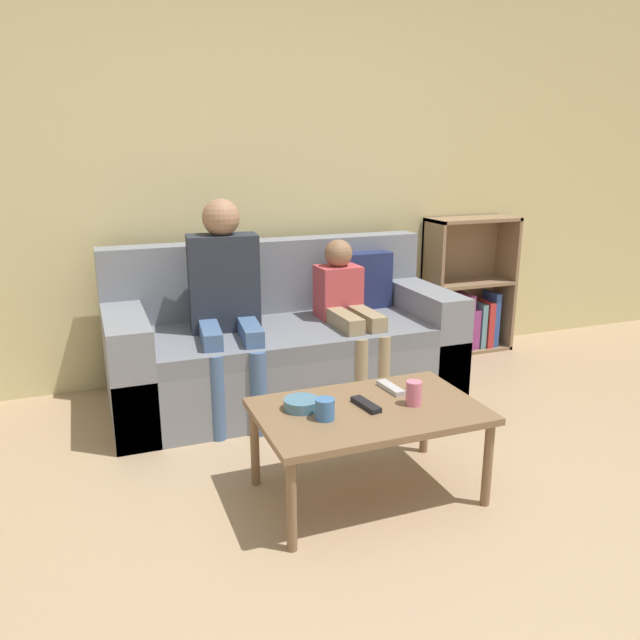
% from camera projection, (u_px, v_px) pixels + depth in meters
% --- Properties ---
extents(ground_plane, '(22.00, 22.00, 0.00)m').
position_uv_depth(ground_plane, '(442.00, 582.00, 2.18)').
color(ground_plane, tan).
extents(wall_back, '(12.00, 0.06, 2.60)m').
position_uv_depth(wall_back, '(254.00, 174.00, 3.96)').
color(wall_back, beige).
rests_on(wall_back, ground_plane).
extents(couch, '(2.03, 0.87, 0.91)m').
position_uv_depth(couch, '(285.00, 347.00, 3.75)').
color(couch, gray).
rests_on(couch, ground_plane).
extents(bookshelf, '(0.65, 0.28, 0.98)m').
position_uv_depth(bookshelf, '(465.00, 300.00, 4.60)').
color(bookshelf, '#8E7051').
rests_on(bookshelf, ground_plane).
extents(coffee_table, '(0.94, 0.59, 0.41)m').
position_uv_depth(coffee_table, '(369.00, 417.00, 2.64)').
color(coffee_table, brown).
rests_on(coffee_table, ground_plane).
extents(person_adult, '(0.41, 0.64, 1.20)m').
position_uv_depth(person_adult, '(225.00, 291.00, 3.45)').
color(person_adult, '#476693').
rests_on(person_adult, ground_plane).
extents(person_child, '(0.26, 0.61, 0.94)m').
position_uv_depth(person_child, '(348.00, 308.00, 3.69)').
color(person_child, '#9E8966').
rests_on(person_child, ground_plane).
extents(cup_near, '(0.07, 0.07, 0.11)m').
position_uv_depth(cup_near, '(414.00, 393.00, 2.65)').
color(cup_near, pink).
rests_on(cup_near, coffee_table).
extents(cup_far, '(0.08, 0.08, 0.09)m').
position_uv_depth(cup_far, '(325.00, 409.00, 2.51)').
color(cup_far, '#3D70B2').
rests_on(cup_far, coffee_table).
extents(tv_remote_0, '(0.07, 0.18, 0.02)m').
position_uv_depth(tv_remote_0, '(366.00, 405.00, 2.63)').
color(tv_remote_0, black).
rests_on(tv_remote_0, coffee_table).
extents(tv_remote_1, '(0.06, 0.17, 0.02)m').
position_uv_depth(tv_remote_1, '(391.00, 388.00, 2.82)').
color(tv_remote_1, '#B7B7BC').
rests_on(tv_remote_1, coffee_table).
extents(snack_bowl, '(0.15, 0.15, 0.05)m').
position_uv_depth(snack_bowl, '(301.00, 404.00, 2.61)').
color(snack_bowl, teal).
rests_on(snack_bowl, coffee_table).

